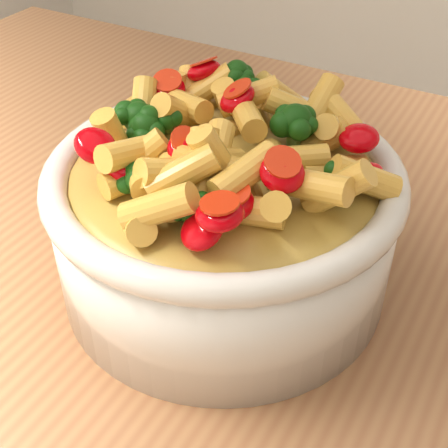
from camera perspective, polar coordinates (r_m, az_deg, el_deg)
The scene contains 3 objects.
table at distance 0.61m, azimuth 0.34°, elevation -9.99°, with size 1.20×0.80×0.90m.
serving_bowl at distance 0.48m, azimuth 0.00°, elevation 0.13°, with size 0.27×0.27×0.12m.
pasta_salad at distance 0.44m, azimuth -0.00°, elevation 7.45°, with size 0.21×0.21×0.05m.
Camera 1 is at (0.20, -0.36, 1.25)m, focal length 50.00 mm.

